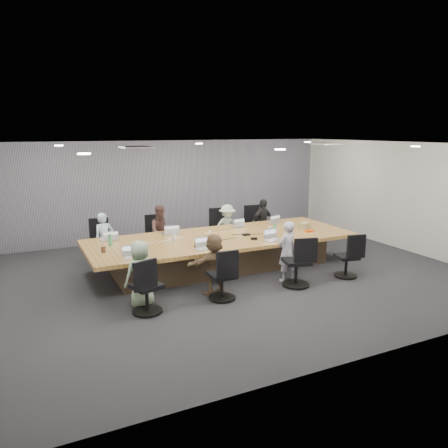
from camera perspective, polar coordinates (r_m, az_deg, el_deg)
name	(u,v)px	position (r m, az deg, el deg)	size (l,w,h in m)	color
floor	(232,274)	(9.61, 1.04, -6.59)	(10.00, 8.00, 0.00)	#2A2A2F
ceiling	(232,144)	(9.10, 1.11, 10.34)	(10.00, 8.00, 0.00)	white
wall_back	(171,189)	(12.91, -6.94, 4.56)	(10.00, 2.80, 0.00)	beige
wall_front	(369,262)	(6.05, 18.37, -4.69)	(10.00, 2.80, 0.00)	beige
wall_right	(404,196)	(12.31, 22.40, 3.36)	(8.00, 2.80, 0.00)	beige
curtain	(172,189)	(12.84, -6.82, 4.52)	(9.80, 0.04, 2.80)	gray
conference_table	(222,251)	(9.92, -0.25, -3.56)	(6.00, 2.20, 0.74)	#4F3D2B
chair_0	(102,244)	(10.81, -15.63, -2.57)	(0.57, 0.57, 0.85)	black
chair_1	(158,239)	(11.12, -8.64, -1.98)	(0.54, 0.54, 0.80)	black
chair_2	(221,231)	(11.73, -0.34, -0.94)	(0.58, 0.58, 0.86)	black
chair_3	(256,228)	(12.21, 4.18, -0.47)	(0.57, 0.57, 0.85)	black
chair_4	(147,290)	(7.66, -10.07, -8.55)	(0.55, 0.55, 0.81)	black
chair_5	(222,279)	(8.13, -0.27, -7.24)	(0.53, 0.53, 0.78)	black
chair_6	(296,265)	(8.91, 9.42, -5.35)	(0.58, 0.58, 0.87)	black
chair_7	(346,260)	(9.70, 15.70, -4.56)	(0.50, 0.50, 0.75)	black
person_0	(104,240)	(10.43, -15.35, -1.98)	(0.45, 0.30, 1.24)	#AECBE6
laptop_0	(109,239)	(9.87, -14.81, -1.96)	(0.32, 0.22, 0.02)	#B2B2B7
person_1	(162,232)	(10.73, -8.13, -1.05)	(0.64, 0.50, 1.32)	#4F3532
laptop_1	(169,233)	(10.20, -7.21, -1.20)	(0.35, 0.24, 0.02)	#B2B2B7
person_2	(227,227)	(11.38, 0.41, -0.46)	(0.78, 0.45, 1.20)	#B1C1B3
laptop_2	(237,226)	(10.87, 1.68, -0.27)	(0.30, 0.20, 0.02)	#B2B2B7
person_3	(262,222)	(11.87, 5.03, 0.21)	(0.75, 0.31, 1.28)	black
laptop_3	(273,222)	(11.39, 6.45, 0.23)	(0.34, 0.23, 0.02)	#B2B2B7
person_4	(141,274)	(7.91, -10.82, -6.38)	(0.59, 0.38, 1.20)	#8AA787
laptop_4	(133,258)	(8.38, -11.83, -4.32)	(0.30, 0.21, 0.02)	#B2B2B7
person_5	(214,264)	(8.37, -1.30, -5.22)	(1.09, 0.35, 1.18)	brown
laptop_5	(203,249)	(8.81, -2.78, -3.26)	(0.30, 0.21, 0.02)	#B2B2B7
person_6	(287,251)	(9.13, 8.21, -3.55)	(0.46, 0.30, 1.27)	#B1ADC4
laptop_6	(273,240)	(9.55, 6.40, -2.10)	(0.36, 0.24, 0.02)	#B2B2B7
bottle_green_left	(110,240)	(9.36, -14.65, -2.01)	(0.07, 0.07, 0.24)	#3FA163
bottle_green_right	(275,229)	(10.15, 6.66, -0.61)	(0.07, 0.07, 0.24)	#3FA163
bottle_clear	(174,236)	(9.41, -6.60, -1.61)	(0.07, 0.07, 0.25)	silver
cup_white_far	(210,232)	(10.04, -1.85, -1.10)	(0.07, 0.07, 0.09)	white
cup_white_near	(270,229)	(10.45, 5.97, -0.59)	(0.08, 0.08, 0.10)	white
mug_brown	(104,249)	(8.89, -15.44, -3.22)	(0.10, 0.10, 0.12)	brown
mic_left	(198,246)	(9.02, -3.42, -2.84)	(0.16, 0.11, 0.03)	black
mic_right	(246,235)	(9.97, 2.93, -1.38)	(0.16, 0.11, 0.03)	black
stapler	(254,239)	(9.56, 3.95, -1.92)	(0.15, 0.04, 0.05)	black
canvas_bag	(304,226)	(10.77, 10.46, -0.22)	(0.28, 0.17, 0.15)	tan
snack_packet	(309,231)	(10.49, 11.05, -0.89)	(0.19, 0.13, 0.04)	#E74609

